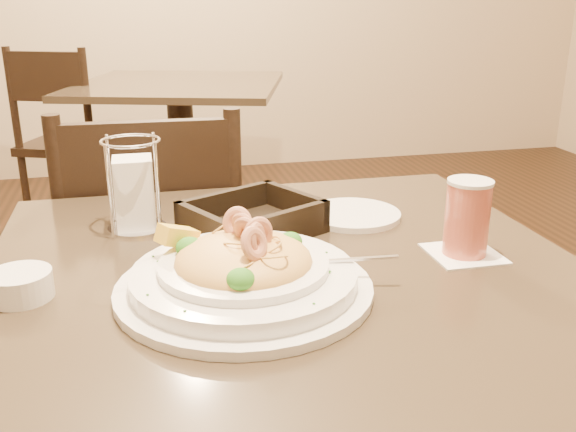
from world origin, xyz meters
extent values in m
cube|color=#443726|center=(0.00, 0.00, 0.75)|extent=(0.90, 0.90, 0.03)
cylinder|color=black|center=(-0.01, 2.17, 0.01)|extent=(0.52, 0.52, 0.03)
cylinder|color=black|center=(-0.01, 2.17, 0.38)|extent=(0.12, 0.12, 0.71)
cube|color=#443726|center=(-0.01, 2.17, 0.75)|extent=(1.12, 1.12, 0.03)
cube|color=black|center=(-0.19, 0.66, 0.45)|extent=(0.43, 0.43, 0.04)
cylinder|color=black|center=(0.00, 0.83, 0.21)|extent=(0.04, 0.04, 0.43)
cylinder|color=black|center=(-0.36, 0.84, 0.21)|extent=(0.04, 0.04, 0.43)
cylinder|color=black|center=(-0.01, 0.47, 0.21)|extent=(0.04, 0.04, 0.43)
cylinder|color=black|center=(-0.37, 0.48, 0.21)|extent=(0.04, 0.04, 0.43)
cylinder|color=black|center=(-0.01, 0.47, 0.70)|extent=(0.04, 0.04, 0.46)
cylinder|color=black|center=(-0.37, 0.48, 0.70)|extent=(0.04, 0.04, 0.46)
cube|color=black|center=(-0.19, 0.48, 0.80)|extent=(0.36, 0.04, 0.22)
cube|color=black|center=(-0.52, 2.40, 0.45)|extent=(0.55, 0.55, 0.04)
cylinder|color=black|center=(-0.29, 2.50, 0.21)|extent=(0.04, 0.04, 0.43)
cylinder|color=black|center=(-0.62, 2.63, 0.21)|extent=(0.04, 0.04, 0.43)
cylinder|color=black|center=(-0.42, 2.17, 0.21)|extent=(0.04, 0.04, 0.43)
cylinder|color=black|center=(-0.76, 2.30, 0.21)|extent=(0.04, 0.04, 0.43)
cylinder|color=black|center=(-0.42, 2.17, 0.70)|extent=(0.04, 0.04, 0.46)
cylinder|color=black|center=(-0.76, 2.30, 0.70)|extent=(0.04, 0.04, 0.46)
cube|color=black|center=(-0.59, 2.23, 0.80)|extent=(0.34, 0.16, 0.22)
cylinder|color=white|center=(-0.08, -0.06, 0.77)|extent=(0.36, 0.36, 0.01)
cylinder|color=white|center=(-0.08, -0.06, 0.79)|extent=(0.31, 0.31, 0.02)
cylinder|color=white|center=(-0.08, -0.06, 0.81)|extent=(0.23, 0.23, 0.01)
ellipsoid|color=gold|center=(-0.08, -0.06, 0.81)|extent=(0.19, 0.19, 0.07)
cube|color=yellow|center=(-0.16, 0.01, 0.83)|extent=(0.07, 0.06, 0.04)
cube|color=silver|center=(0.07, -0.07, 0.81)|extent=(0.13, 0.04, 0.01)
cube|color=silver|center=(0.00, -0.07, 0.81)|extent=(0.04, 0.03, 0.00)
torus|color=gold|center=(-0.09, -0.03, 0.82)|extent=(0.06, 0.06, 0.01)
torus|color=gold|center=(-0.07, 0.01, 0.84)|extent=(0.04, 0.04, 0.01)
torus|color=gold|center=(-0.08, -0.07, 0.84)|extent=(0.05, 0.05, 0.03)
torus|color=gold|center=(-0.10, 0.00, 0.84)|extent=(0.03, 0.04, 0.03)
torus|color=gold|center=(-0.05, -0.11, 0.84)|extent=(0.05, 0.05, 0.02)
torus|color=gold|center=(-0.05, -0.07, 0.84)|extent=(0.05, 0.05, 0.02)
torus|color=gold|center=(-0.05, -0.09, 0.83)|extent=(0.03, 0.03, 0.02)
torus|color=gold|center=(-0.09, -0.11, 0.83)|extent=(0.06, 0.06, 0.03)
torus|color=gold|center=(-0.07, -0.06, 0.83)|extent=(0.05, 0.06, 0.04)
torus|color=gold|center=(-0.06, -0.12, 0.82)|extent=(0.04, 0.04, 0.02)
torus|color=gold|center=(-0.04, -0.11, 0.82)|extent=(0.06, 0.06, 0.04)
torus|color=gold|center=(-0.09, -0.03, 0.82)|extent=(0.04, 0.04, 0.01)
torus|color=gold|center=(-0.07, -0.01, 0.83)|extent=(0.05, 0.04, 0.04)
torus|color=gold|center=(-0.05, -0.08, 0.84)|extent=(0.06, 0.06, 0.02)
torus|color=gold|center=(-0.05, -0.09, 0.84)|extent=(0.04, 0.05, 0.03)
torus|color=tan|center=(-0.06, -0.07, 0.86)|extent=(0.05, 0.03, 0.04)
torus|color=tan|center=(-0.07, -0.06, 0.86)|extent=(0.05, 0.05, 0.05)
torus|color=tan|center=(-0.07, -0.11, 0.86)|extent=(0.05, 0.05, 0.05)
torus|color=tan|center=(-0.07, -0.09, 0.86)|extent=(0.04, 0.05, 0.05)
torus|color=tan|center=(-0.08, -0.02, 0.86)|extent=(0.05, 0.04, 0.05)
torus|color=tan|center=(-0.08, -0.04, 0.86)|extent=(0.05, 0.05, 0.05)
ellipsoid|color=#236316|center=(-0.01, -0.02, 0.82)|extent=(0.03, 0.03, 0.03)
ellipsoid|color=#236316|center=(-0.15, -0.02, 0.82)|extent=(0.04, 0.04, 0.03)
ellipsoid|color=#236316|center=(-0.10, -0.14, 0.82)|extent=(0.04, 0.04, 0.03)
cube|color=#266619|center=(-0.19, 0.00, 0.80)|extent=(0.00, 0.00, 0.00)
cube|color=#266619|center=(-0.04, 0.07, 0.80)|extent=(0.00, 0.00, 0.00)
cube|color=#266619|center=(-0.07, 0.07, 0.80)|extent=(0.00, 0.00, 0.00)
cube|color=#266619|center=(0.03, -0.10, 0.80)|extent=(0.00, 0.00, 0.00)
cube|color=#266619|center=(0.03, -0.09, 0.80)|extent=(0.00, 0.00, 0.00)
cube|color=#266619|center=(-0.17, -0.16, 0.80)|extent=(0.00, 0.00, 0.00)
cube|color=#266619|center=(-0.10, 0.06, 0.80)|extent=(0.00, 0.00, 0.00)
cube|color=#266619|center=(-0.21, -0.11, 0.80)|extent=(0.00, 0.00, 0.00)
cube|color=#266619|center=(-0.20, 0.02, 0.80)|extent=(0.00, 0.00, 0.00)
cube|color=#266619|center=(0.01, 0.04, 0.80)|extent=(0.00, 0.00, 0.00)
cube|color=#266619|center=(0.05, -0.03, 0.80)|extent=(0.00, 0.00, 0.00)
cube|color=#266619|center=(-0.01, -0.18, 0.80)|extent=(0.00, 0.00, 0.00)
cube|color=white|center=(0.28, 0.00, 0.77)|extent=(0.11, 0.11, 0.00)
cylinder|color=#C65C46|center=(0.28, 0.00, 0.83)|extent=(0.07, 0.07, 0.12)
cylinder|color=white|center=(0.28, 0.00, 0.89)|extent=(0.07, 0.07, 0.01)
cube|color=black|center=(-0.03, 0.17, 0.77)|extent=(0.26, 0.25, 0.02)
cube|color=black|center=(0.06, 0.22, 0.80)|extent=(0.09, 0.16, 0.04)
cube|color=black|center=(-0.11, 0.13, 0.80)|extent=(0.09, 0.16, 0.04)
cube|color=black|center=(-0.06, 0.24, 0.80)|extent=(0.19, 0.11, 0.04)
cube|color=black|center=(0.01, 0.10, 0.80)|extent=(0.19, 0.11, 0.04)
cylinder|color=silver|center=(-0.22, 0.24, 0.77)|extent=(0.10, 0.10, 0.01)
torus|color=silver|center=(-0.22, 0.24, 0.92)|extent=(0.10, 0.10, 0.01)
cube|color=white|center=(-0.22, 0.24, 0.83)|extent=(0.07, 0.07, 0.12)
cylinder|color=silver|center=(-0.26, 0.20, 0.85)|extent=(0.01, 0.01, 0.16)
cylinder|color=silver|center=(-0.18, 0.20, 0.85)|extent=(0.01, 0.01, 0.16)
cylinder|color=silver|center=(-0.26, 0.28, 0.85)|extent=(0.01, 0.01, 0.16)
cylinder|color=silver|center=(-0.18, 0.28, 0.85)|extent=(0.01, 0.01, 0.16)
cylinder|color=white|center=(0.17, 0.21, 0.77)|extent=(0.22, 0.22, 0.01)
cylinder|color=white|center=(-0.38, 0.00, 0.78)|extent=(0.10, 0.10, 0.04)
camera|label=1|loc=(-0.21, -0.85, 1.16)|focal=40.00mm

